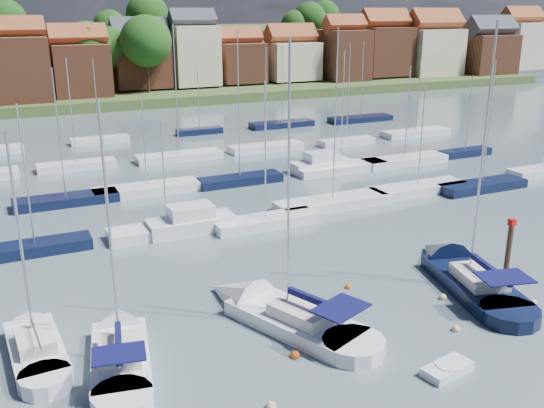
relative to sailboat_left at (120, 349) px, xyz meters
name	(u,v)px	position (x,y,z in m)	size (l,w,h in m)	color
ground	(182,168)	(14.25, 35.91, -0.36)	(260.00, 260.00, 0.00)	#415259
sailboat_left	(120,349)	(0.00, 0.00, 0.00)	(4.69, 11.02, 14.57)	white
sailboat_centre	(273,312)	(8.88, 0.25, -0.01)	(7.91, 13.06, 17.24)	white
sailboat_navy	(460,274)	(22.47, -0.15, -0.01)	(6.51, 13.52, 18.04)	black
sailboat_far	(34,343)	(-4.05, 2.52, -0.02)	(3.11, 9.72, 12.79)	white
tender	(447,369)	(14.31, -8.50, -0.14)	(2.85, 1.72, 0.57)	white
timber_piling	(507,263)	(25.16, -1.50, 0.81)	(0.40, 0.40, 6.48)	#4C331E
buoy_b	(271,408)	(5.25, -7.34, -0.36)	(0.47, 0.47, 0.47)	beige
buoy_c	(295,357)	(8.13, -4.05, -0.36)	(0.51, 0.51, 0.51)	#D85914
buoy_d	(456,331)	(17.53, -5.48, -0.36)	(0.47, 0.47, 0.47)	beige
buoy_e	(348,288)	(14.91, 1.69, -0.36)	(0.42, 0.42, 0.42)	#D85914
buoy_f	(533,304)	(24.05, -4.90, -0.36)	(0.41, 0.41, 0.41)	beige
buoy_g	(443,299)	(19.44, -2.09, -0.36)	(0.48, 0.48, 0.48)	beige
marina_field	(213,173)	(16.16, 31.05, 0.07)	(79.62, 41.41, 15.93)	white
far_shore_town	(79,62)	(16.48, 128.57, 4.25)	(212.46, 90.00, 22.27)	#40562B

